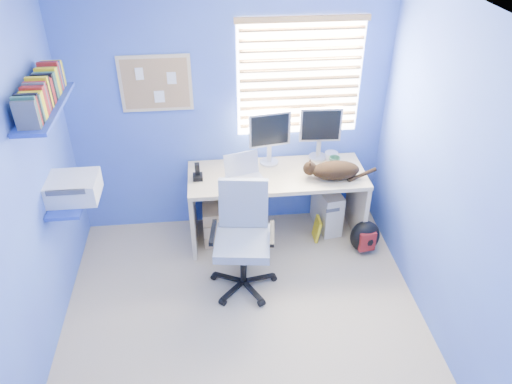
{
  "coord_description": "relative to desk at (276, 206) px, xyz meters",
  "views": [
    {
      "loc": [
        -0.2,
        -2.72,
        3.2
      ],
      "look_at": [
        0.15,
        0.65,
        0.95
      ],
      "focal_mm": 35.0,
      "sensor_mm": 36.0,
      "label": 1
    }
  ],
  "objects": [
    {
      "name": "floor",
      "position": [
        -0.41,
        -1.26,
        -0.37
      ],
      "size": [
        3.0,
        3.2,
        0.0
      ],
      "primitive_type": "cube",
      "color": "tan",
      "rests_on": "ground"
    },
    {
      "name": "ceiling",
      "position": [
        -0.41,
        -1.26,
        2.13
      ],
      "size": [
        3.0,
        3.2,
        0.0
      ],
      "primitive_type": "cube",
      "color": "white",
      "rests_on": "wall_back"
    },
    {
      "name": "wall_back",
      "position": [
        -0.41,
        0.34,
        0.88
      ],
      "size": [
        3.0,
        0.01,
        2.5
      ],
      "primitive_type": "cube",
      "color": "#4056C6",
      "rests_on": "ground"
    },
    {
      "name": "wall_left",
      "position": [
        -1.91,
        -1.26,
        0.88
      ],
      "size": [
        0.01,
        3.2,
        2.5
      ],
      "primitive_type": "cube",
      "color": "#4056C6",
      "rests_on": "ground"
    },
    {
      "name": "wall_right",
      "position": [
        1.09,
        -1.26,
        0.88
      ],
      "size": [
        0.01,
        3.2,
        2.5
      ],
      "primitive_type": "cube",
      "color": "#4056C6",
      "rests_on": "ground"
    },
    {
      "name": "desk",
      "position": [
        0.0,
        0.0,
        0.0
      ],
      "size": [
        1.68,
        0.65,
        0.74
      ],
      "primitive_type": "cube",
      "color": "tan",
      "rests_on": "floor"
    },
    {
      "name": "laptop",
      "position": [
        -0.3,
        -0.1,
        0.48
      ],
      "size": [
        0.39,
        0.33,
        0.22
      ],
      "primitive_type": "cube",
      "rotation": [
        0.0,
        0.0,
        0.26
      ],
      "color": "silver",
      "rests_on": "desk"
    },
    {
      "name": "monitor_left",
      "position": [
        -0.05,
        0.21,
        0.64
      ],
      "size": [
        0.41,
        0.18,
        0.54
      ],
      "primitive_type": "cube",
      "rotation": [
        0.0,
        0.0,
        0.16
      ],
      "color": "silver",
      "rests_on": "desk"
    },
    {
      "name": "monitor_right",
      "position": [
        0.45,
        0.26,
        0.64
      ],
      "size": [
        0.41,
        0.14,
        0.54
      ],
      "primitive_type": "cube",
      "rotation": [
        0.0,
        0.0,
        -0.06
      ],
      "color": "silver",
      "rests_on": "desk"
    },
    {
      "name": "phone",
      "position": [
        -0.74,
        -0.01,
        0.45
      ],
      "size": [
        0.09,
        0.11,
        0.17
      ],
      "primitive_type": "cube",
      "rotation": [
        0.0,
        0.0,
        0.01
      ],
      "color": "black",
      "rests_on": "desk"
    },
    {
      "name": "mug",
      "position": [
        0.57,
        0.08,
        0.42
      ],
      "size": [
        0.1,
        0.09,
        0.1
      ],
      "primitive_type": "imported",
      "color": "#2C5D45",
      "rests_on": "desk"
    },
    {
      "name": "cd_spindle",
      "position": [
        0.57,
        0.23,
        0.41
      ],
      "size": [
        0.13,
        0.13,
        0.07
      ],
      "primitive_type": "cylinder",
      "color": "silver",
      "rests_on": "desk"
    },
    {
      "name": "cat",
      "position": [
        0.53,
        -0.13,
        0.45
      ],
      "size": [
        0.48,
        0.31,
        0.16
      ],
      "primitive_type": "ellipsoid",
      "rotation": [
        0.0,
        0.0,
        -0.17
      ],
      "color": "black",
      "rests_on": "desk"
    },
    {
      "name": "tower_pc",
      "position": [
        0.55,
        0.11,
        -0.14
      ],
      "size": [
        0.25,
        0.46,
        0.45
      ],
      "primitive_type": "cube",
      "rotation": [
        0.0,
        0.0,
        0.15
      ],
      "color": "beige",
      "rests_on": "floor"
    },
    {
      "name": "drawer_boxes",
      "position": [
        -0.55,
        -0.02,
        -0.17
      ],
      "size": [
        0.35,
        0.28,
        0.41
      ],
      "primitive_type": "cube",
      "color": "tan",
      "rests_on": "floor"
    },
    {
      "name": "yellow_book",
      "position": [
        0.41,
        -0.09,
        -0.25
      ],
      "size": [
        0.03,
        0.17,
        0.24
      ],
      "primitive_type": "cube",
      "color": "yellow",
      "rests_on": "floor"
    },
    {
      "name": "backpack",
      "position": [
        0.83,
        -0.32,
        -0.2
      ],
      "size": [
        0.32,
        0.26,
        0.34
      ],
      "primitive_type": "ellipsoid",
      "rotation": [
        0.0,
        0.0,
        0.14
      ],
      "color": "black",
      "rests_on": "floor"
    },
    {
      "name": "office_chair",
      "position": [
        -0.38,
        -0.65,
        -0.0
      ],
      "size": [
        0.64,
        0.64,
        0.98
      ],
      "color": "black",
      "rests_on": "floor"
    },
    {
      "name": "window_blinds",
      "position": [
        0.24,
        0.31,
        1.18
      ],
      "size": [
        1.15,
        0.05,
        1.1
      ],
      "color": "white",
      "rests_on": "ground"
    },
    {
      "name": "corkboard",
      "position": [
        -1.06,
        0.33,
        1.18
      ],
      "size": [
        0.64,
        0.02,
        0.52
      ],
      "color": "tan",
      "rests_on": "ground"
    },
    {
      "name": "wall_shelves",
      "position": [
        -1.77,
        -0.51,
        1.06
      ],
      "size": [
        0.42,
        0.9,
        1.05
      ],
      "color": "#2038A5",
      "rests_on": "ground"
    }
  ]
}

